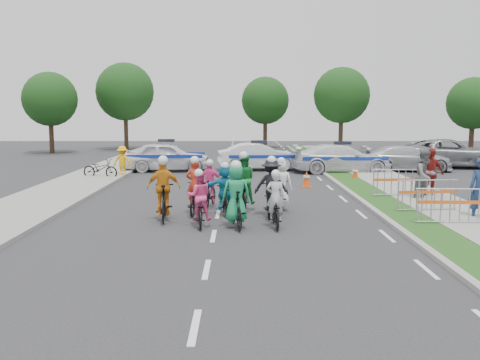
{
  "coord_description": "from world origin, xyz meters",
  "views": [
    {
      "loc": [
        0.68,
        -13.84,
        3.3
      ],
      "look_at": [
        0.71,
        3.1,
        1.1
      ],
      "focal_mm": 40.0,
      "sensor_mm": 36.0,
      "label": 1
    }
  ],
  "objects_px": {
    "rider_5": "(225,192)",
    "rider_6": "(195,195)",
    "rider_4": "(271,193)",
    "rider_2": "(199,205)",
    "rider_3": "(164,196)",
    "rider_8": "(243,188)",
    "police_car_0": "(167,157)",
    "barrier_0": "(450,208)",
    "rider_0": "(275,208)",
    "rider_1": "(236,202)",
    "police_car_1": "(259,157)",
    "cone_0": "(307,179)",
    "tree_1": "(342,95)",
    "marshal_hiviz": "(123,162)",
    "tree_2": "(473,103)",
    "civilian_suv": "(449,153)",
    "barrier_1": "(427,197)",
    "rider_7": "(281,190)",
    "spectator_1": "(425,176)",
    "tree_4": "(265,101)",
    "police_car_2": "(342,159)",
    "tree_0": "(50,99)",
    "spectator_2": "(430,173)",
    "civilian_sedan": "(407,158)",
    "tree_3": "(125,92)",
    "rider_9": "(210,188)",
    "cone_1": "(355,173)",
    "barrier_2": "(398,184)",
    "parked_bike": "(100,169)"
  },
  "relations": [
    {
      "from": "cone_1",
      "to": "tree_1",
      "type": "xyz_separation_m",
      "value": [
        2.76,
        18.49,
        4.2
      ]
    },
    {
      "from": "civilian_suv",
      "to": "cone_0",
      "type": "distance_m",
      "value": 12.41
    },
    {
      "from": "police_car_0",
      "to": "tree_3",
      "type": "bearing_deg",
      "value": 13.86
    },
    {
      "from": "police_car_0",
      "to": "rider_5",
      "type": "bearing_deg",
      "value": -169.29
    },
    {
      "from": "marshal_hiviz",
      "to": "spectator_1",
      "type": "bearing_deg",
      "value": 158.82
    },
    {
      "from": "rider_3",
      "to": "rider_7",
      "type": "height_order",
      "value": "rider_3"
    },
    {
      "from": "police_car_0",
      "to": "barrier_0",
      "type": "xyz_separation_m",
      "value": [
        10.0,
        -14.26,
        -0.24
      ]
    },
    {
      "from": "rider_0",
      "to": "rider_5",
      "type": "bearing_deg",
      "value": -52.87
    },
    {
      "from": "rider_4",
      "to": "rider_6",
      "type": "relative_size",
      "value": 1.04
    },
    {
      "from": "police_car_2",
      "to": "barrier_0",
      "type": "xyz_separation_m",
      "value": [
        0.51,
        -13.5,
        -0.2
      ]
    },
    {
      "from": "barrier_0",
      "to": "cone_0",
      "type": "relative_size",
      "value": 2.86
    },
    {
      "from": "spectator_2",
      "to": "cone_0",
      "type": "xyz_separation_m",
      "value": [
        -4.25,
        3.12,
        -0.62
      ]
    },
    {
      "from": "rider_6",
      "to": "police_car_1",
      "type": "xyz_separation_m",
      "value": [
        2.51,
        12.8,
        0.13
      ]
    },
    {
      "from": "police_car_1",
      "to": "cone_0",
      "type": "bearing_deg",
      "value": -170.97
    },
    {
      "from": "rider_8",
      "to": "police_car_0",
      "type": "bearing_deg",
      "value": -72.98
    },
    {
      "from": "civilian_sedan",
      "to": "barrier_2",
      "type": "distance_m",
      "value": 9.86
    },
    {
      "from": "rider_7",
      "to": "police_car_0",
      "type": "xyz_separation_m",
      "value": [
        -5.36,
        11.68,
        0.11
      ]
    },
    {
      "from": "cone_0",
      "to": "rider_8",
      "type": "bearing_deg",
      "value": -117.99
    },
    {
      "from": "civilian_suv",
      "to": "barrier_1",
      "type": "relative_size",
      "value": 2.98
    },
    {
      "from": "tree_2",
      "to": "police_car_0",
      "type": "bearing_deg",
      "value": -153.51
    },
    {
      "from": "tree_2",
      "to": "spectator_2",
      "type": "bearing_deg",
      "value": -116.98
    },
    {
      "from": "rider_2",
      "to": "rider_6",
      "type": "relative_size",
      "value": 0.9
    },
    {
      "from": "spectator_1",
      "to": "spectator_2",
      "type": "relative_size",
      "value": 1.0
    },
    {
      "from": "spectator_1",
      "to": "tree_4",
      "type": "xyz_separation_m",
      "value": [
        -4.45,
        28.6,
        3.23
      ]
    },
    {
      "from": "cone_0",
      "to": "tree_2",
      "type": "relative_size",
      "value": 0.12
    },
    {
      "from": "rider_5",
      "to": "civilian_sedan",
      "type": "relative_size",
      "value": 0.35
    },
    {
      "from": "rider_1",
      "to": "civilian_sedan",
      "type": "xyz_separation_m",
      "value": [
        9.33,
        14.39,
        -0.05
      ]
    },
    {
      "from": "tree_0",
      "to": "tree_4",
      "type": "distance_m",
      "value": 18.03
    },
    {
      "from": "rider_5",
      "to": "rider_6",
      "type": "xyz_separation_m",
      "value": [
        -0.96,
        0.2,
        -0.1
      ]
    },
    {
      "from": "rider_0",
      "to": "tree_2",
      "type": "xyz_separation_m",
      "value": [
        16.3,
        24.9,
        3.28
      ]
    },
    {
      "from": "rider_1",
      "to": "police_car_1",
      "type": "xyz_separation_m",
      "value": [
        1.19,
        14.87,
        0.01
      ]
    },
    {
      "from": "rider_0",
      "to": "tree_2",
      "type": "bearing_deg",
      "value": -124.99
    },
    {
      "from": "rider_5",
      "to": "marshal_hiviz",
      "type": "relative_size",
      "value": 1.1
    },
    {
      "from": "barrier_0",
      "to": "cone_0",
      "type": "xyz_separation_m",
      "value": [
        -3.08,
        8.1,
        -0.22
      ]
    },
    {
      "from": "marshal_hiviz",
      "to": "tree_2",
      "type": "distance_m",
      "value": 26.83
    },
    {
      "from": "rider_2",
      "to": "rider_3",
      "type": "height_order",
      "value": "rider_3"
    },
    {
      "from": "rider_9",
      "to": "civilian_sedan",
      "type": "height_order",
      "value": "rider_9"
    },
    {
      "from": "rider_8",
      "to": "parked_bike",
      "type": "height_order",
      "value": "rider_8"
    },
    {
      "from": "civilian_suv",
      "to": "tree_3",
      "type": "bearing_deg",
      "value": 65.08
    },
    {
      "from": "tree_1",
      "to": "marshal_hiviz",
      "type": "bearing_deg",
      "value": -129.47
    },
    {
      "from": "rider_5",
      "to": "tree_1",
      "type": "distance_m",
      "value": 28.71
    },
    {
      "from": "rider_9",
      "to": "tree_3",
      "type": "relative_size",
      "value": 0.23
    },
    {
      "from": "tree_0",
      "to": "cone_0",
      "type": "bearing_deg",
      "value": -46.81
    },
    {
      "from": "police_car_0",
      "to": "spectator_1",
      "type": "relative_size",
      "value": 2.47
    },
    {
      "from": "rider_0",
      "to": "rider_1",
      "type": "distance_m",
      "value": 1.13
    },
    {
      "from": "spectator_1",
      "to": "spectator_2",
      "type": "distance_m",
      "value": 0.83
    },
    {
      "from": "rider_5",
      "to": "civilian_suv",
      "type": "distance_m",
      "value": 19.26
    },
    {
      "from": "rider_4",
      "to": "police_car_2",
      "type": "relative_size",
      "value": 0.37
    },
    {
      "from": "rider_6",
      "to": "cone_0",
      "type": "xyz_separation_m",
      "value": [
        4.35,
        6.11,
        -0.28
      ]
    },
    {
      "from": "police_car_0",
      "to": "rider_7",
      "type": "bearing_deg",
      "value": -160.45
    }
  ]
}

